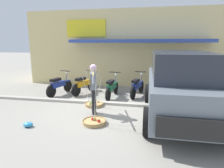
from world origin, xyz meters
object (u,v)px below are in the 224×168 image
at_px(wooden_crate, 156,94).
at_px(motorcycle_second_in_row, 84,84).
at_px(plastic_litter_bag, 28,125).
at_px(motorcycle_third_in_row, 112,87).
at_px(motorcycle_end_of_row, 137,86).
at_px(motorcycle_nearest_shop, 59,85).
at_px(fruit_basket_left_side, 94,121).
at_px(fruit_vendor, 94,86).
at_px(fruit_basket_right_side, 94,104).
at_px(parked_truck, 180,83).

bearing_deg(wooden_crate, motorcycle_second_in_row, -179.99).
distance_m(motorcycle_second_in_row, plastic_litter_bag, 3.98).
height_order(motorcycle_third_in_row, wooden_crate, motorcycle_third_in_row).
height_order(motorcycle_end_of_row, wooden_crate, motorcycle_end_of_row).
bearing_deg(motorcycle_nearest_shop, fruit_basket_left_side, -49.37).
distance_m(fruit_basket_left_side, plastic_litter_bag, 1.90).
bearing_deg(plastic_litter_bag, motorcycle_nearest_shop, 101.89).
relative_size(fruit_vendor, fruit_basket_right_side, 1.17).
relative_size(fruit_basket_left_side, motorcycle_second_in_row, 0.83).
xyz_separation_m(fruit_basket_left_side, parked_truck, (2.52, 1.05, 1.06)).
relative_size(fruit_basket_left_side, parked_truck, 0.30).
bearing_deg(motorcycle_third_in_row, motorcycle_nearest_shop, 179.99).
xyz_separation_m(motorcycle_second_in_row, motorcycle_end_of_row, (2.55, 0.02, 0.00)).
distance_m(fruit_basket_left_side, motorcycle_second_in_row, 3.71).
bearing_deg(fruit_basket_right_side, motorcycle_third_in_row, 71.39).
bearing_deg(fruit_basket_right_side, fruit_basket_left_side, -73.64).
height_order(fruit_vendor, fruit_basket_right_side, fruit_vendor).
relative_size(motorcycle_second_in_row, parked_truck, 0.36).
bearing_deg(fruit_basket_left_side, fruit_vendor, 106.36).
bearing_deg(fruit_basket_right_side, motorcycle_second_in_row, 119.98).
xyz_separation_m(fruit_vendor, motorcycle_end_of_row, (1.30, 2.58, -0.52)).
bearing_deg(fruit_vendor, motorcycle_third_in_row, 84.39).
bearing_deg(motorcycle_third_in_row, fruit_vendor, -95.61).
relative_size(motorcycle_second_in_row, plastic_litter_bag, 6.27).
height_order(fruit_vendor, fruit_basket_left_side, fruit_vendor).
xyz_separation_m(motorcycle_nearest_shop, parked_truck, (5.08, -1.92, 0.68)).
xyz_separation_m(motorcycle_end_of_row, wooden_crate, (0.86, -0.02, -0.29)).
relative_size(motorcycle_end_of_row, wooden_crate, 4.06).
relative_size(motorcycle_nearest_shop, motorcycle_third_in_row, 0.99).
xyz_separation_m(plastic_litter_bag, wooden_crate, (3.72, 3.95, 0.09)).
bearing_deg(parked_truck, plastic_litter_bag, -159.38).
xyz_separation_m(fruit_vendor, motorcycle_second_in_row, (-1.24, 2.56, -0.52)).
bearing_deg(motorcycle_nearest_shop, wooden_crate, 5.08).
relative_size(fruit_vendor, fruit_basket_left_side, 1.17).
bearing_deg(motorcycle_second_in_row, fruit_basket_right_side, -60.02).
xyz_separation_m(fruit_basket_right_side, plastic_litter_bag, (-1.33, -2.21, -0.00)).
distance_m(parked_truck, wooden_crate, 2.59).
height_order(fruit_basket_right_side, parked_truck, parked_truck).
relative_size(fruit_basket_right_side, plastic_litter_bag, 5.19).
bearing_deg(fruit_vendor, fruit_basket_right_side, 106.36).
bearing_deg(motorcycle_third_in_row, parked_truck, -37.03).
height_order(motorcycle_nearest_shop, motorcycle_third_in_row, same).
bearing_deg(wooden_crate, motorcycle_nearest_shop, -174.92).
relative_size(fruit_basket_left_side, motorcycle_third_in_row, 0.80).
bearing_deg(fruit_basket_right_side, plastic_litter_bag, -120.98).
relative_size(motorcycle_nearest_shop, plastic_litter_bag, 6.42).
height_order(fruit_basket_right_side, motorcycle_second_in_row, fruit_basket_right_side).
bearing_deg(motorcycle_end_of_row, motorcycle_nearest_shop, -173.47).
height_order(fruit_basket_left_side, fruit_basket_right_side, same).
relative_size(fruit_basket_right_side, motorcycle_third_in_row, 0.80).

